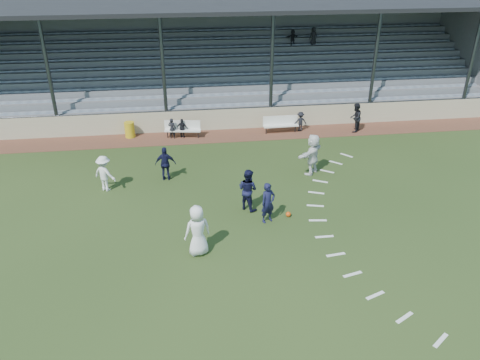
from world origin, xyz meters
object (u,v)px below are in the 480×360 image
object	(u,v)px
trash_bin	(130,130)
football	(288,214)
bench_right	(281,123)
bench_left	(183,127)
official	(355,118)
player_navy_lead	(268,203)
player_white_lead	(198,231)

from	to	relation	value
trash_bin	football	distance (m)	11.66
bench_right	football	world-z (taller)	bench_right
bench_left	official	size ratio (longest dim) A/B	1.23
football	player_navy_lead	distance (m)	1.17
trash_bin	official	size ratio (longest dim) A/B	0.52
bench_left	trash_bin	world-z (taller)	bench_left
football	bench_right	bearing A→B (deg)	80.11
bench_left	trash_bin	size ratio (longest dim) A/B	2.34
bench_left	player_navy_lead	world-z (taller)	player_navy_lead
player_navy_lead	bench_right	bearing A→B (deg)	51.78
football	player_navy_lead	size ratio (longest dim) A/B	0.13
trash_bin	official	xyz separation A→B (m)	(12.70, -0.83, 0.39)
bench_left	trash_bin	distance (m)	2.95
official	bench_left	bearing A→B (deg)	-58.63
trash_bin	player_navy_lead	distance (m)	11.35
bench_left	bench_right	world-z (taller)	same
official	bench_right	bearing A→B (deg)	-62.18
bench_right	trash_bin	world-z (taller)	bench_right
bench_left	player_navy_lead	size ratio (longest dim) A/B	1.23
official	trash_bin	bearing A→B (deg)	-59.78
bench_right	official	distance (m)	4.27
trash_bin	official	world-z (taller)	official
bench_right	official	size ratio (longest dim) A/B	1.21
football	trash_bin	bearing A→B (deg)	126.29
player_white_lead	official	size ratio (longest dim) A/B	1.14
bench_left	player_white_lead	xyz separation A→B (m)	(0.29, -10.99, 0.36)
trash_bin	player_navy_lead	xyz separation A→B (m)	(6.01, -9.62, 0.37)
trash_bin	player_white_lead	distance (m)	11.83
football	player_white_lead	world-z (taller)	player_white_lead
bench_right	player_navy_lead	world-z (taller)	player_navy_lead
player_white_lead	player_navy_lead	size ratio (longest dim) A/B	1.15
bench_right	player_white_lead	bearing A→B (deg)	-116.73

